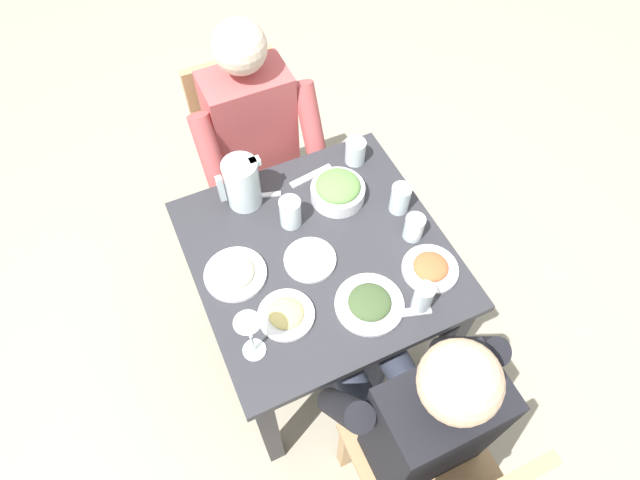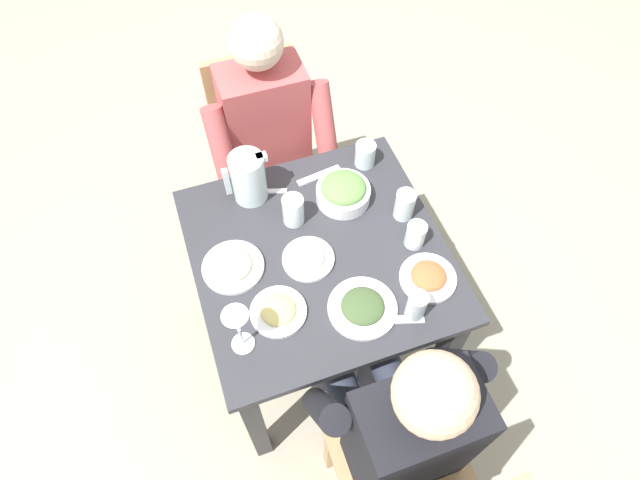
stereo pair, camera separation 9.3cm
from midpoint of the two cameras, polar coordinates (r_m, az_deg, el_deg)
name	(u,v)px [view 2 (the right image)]	position (r m, az deg, el deg)	size (l,w,h in m)	color
ground_plane	(319,339)	(2.42, 1.03, -10.47)	(8.00, 8.00, 0.00)	#9E937F
dining_table	(319,272)	(1.89, 1.29, -3.46)	(0.82, 0.82, 0.72)	#2D2D33
chair_near	(262,142)	(2.40, -5.02, 10.33)	(0.40, 0.40, 0.89)	tan
diner_near	(273,151)	(2.16, -3.75, 9.35)	(0.48, 0.53, 1.18)	#B24C4C
diner_far	(394,411)	(1.66, 9.53, -17.54)	(0.48, 0.53, 1.18)	black
water_pitcher	(248,178)	(1.85, -6.20, 6.55)	(0.16, 0.12, 0.19)	silver
salad_bowl	(343,191)	(1.88, 3.91, 5.12)	(0.19, 0.19, 0.09)	white
plate_beans	(233,266)	(1.75, -7.73, -2.81)	(0.20, 0.20, 0.04)	white
plate_dolmas	(363,307)	(1.67, 6.14, -7.16)	(0.22, 0.22, 0.04)	white
plate_rice_curry	(428,277)	(1.76, 12.90, -3.89)	(0.18, 0.18, 0.04)	white
plate_yoghurt	(308,258)	(1.75, 0.26, -1.96)	(0.17, 0.17, 0.04)	white
plate_fries	(278,311)	(1.66, -2.84, -7.58)	(0.18, 0.18, 0.04)	white
water_glass_far_left	(365,154)	(1.99, 6.17, 8.97)	(0.07, 0.07, 0.09)	silver
water_glass_near_left	(416,306)	(1.65, 11.78, -6.95)	(0.06, 0.06, 0.11)	silver
water_glass_by_pitcher	(405,205)	(1.85, 10.40, 3.64)	(0.07, 0.07, 0.11)	silver
water_glass_near_right	(416,235)	(1.80, 11.57, 0.49)	(0.07, 0.07, 0.09)	silver
water_glass_far_right	(293,210)	(1.81, -1.39, 3.13)	(0.07, 0.07, 0.11)	silver
wine_glass	(237,324)	(1.51, -7.01, -8.92)	(0.08, 0.08, 0.20)	silver
fork_near	(319,176)	(1.97, 1.24, 6.79)	(0.17, 0.03, 0.01)	silver
knife_near	(261,192)	(1.93, -4.89, 5.09)	(0.18, 0.02, 0.01)	silver
fork_far	(397,320)	(1.68, 9.72, -8.43)	(0.17, 0.03, 0.01)	silver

